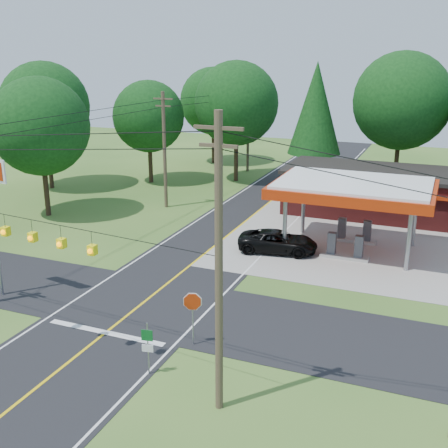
% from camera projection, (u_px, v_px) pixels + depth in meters
% --- Properties ---
extents(ground, '(120.00, 120.00, 0.00)m').
position_uv_depth(ground, '(143.00, 304.00, 30.89)').
color(ground, '#356222').
rests_on(ground, ground).
extents(main_highway, '(8.00, 120.00, 0.02)m').
position_uv_depth(main_highway, '(143.00, 303.00, 30.89)').
color(main_highway, black).
rests_on(main_highway, ground).
extents(cross_road, '(70.00, 7.00, 0.02)m').
position_uv_depth(cross_road, '(143.00, 303.00, 30.89)').
color(cross_road, black).
rests_on(cross_road, ground).
extents(lane_center_yellow, '(0.15, 110.00, 0.00)m').
position_uv_depth(lane_center_yellow, '(143.00, 303.00, 30.88)').
color(lane_center_yellow, yellow).
rests_on(lane_center_yellow, main_highway).
extents(gas_canopy, '(10.60, 7.40, 4.88)m').
position_uv_depth(gas_canopy, '(353.00, 190.00, 37.86)').
color(gas_canopy, gray).
rests_on(gas_canopy, ground).
extents(convenience_store, '(16.40, 7.55, 3.80)m').
position_uv_depth(convenience_store, '(384.00, 192.00, 47.03)').
color(convenience_store, maroon).
rests_on(convenience_store, ground).
extents(utility_pole_near_right, '(1.80, 0.30, 11.50)m').
position_uv_depth(utility_pole_near_right, '(219.00, 265.00, 20.22)').
color(utility_pole_near_right, '#473828').
rests_on(utility_pole_near_right, ground).
extents(utility_pole_far_left, '(1.80, 0.30, 10.00)m').
position_uv_depth(utility_pole_far_left, '(164.00, 149.00, 48.11)').
color(utility_pole_far_left, '#473828').
rests_on(utility_pole_far_left, ground).
extents(utility_pole_north, '(0.30, 0.30, 9.50)m').
position_uv_depth(utility_pole_north, '(248.00, 129.00, 62.73)').
color(utility_pole_north, '#473828').
rests_on(utility_pole_north, ground).
extents(overhead_beacons, '(17.04, 2.04, 1.03)m').
position_uv_depth(overhead_beacons, '(45.00, 224.00, 24.09)').
color(overhead_beacons, black).
rests_on(overhead_beacons, ground).
extents(treeline_backdrop, '(70.27, 51.59, 13.30)m').
position_uv_depth(treeline_backdrop, '(284.00, 119.00, 49.56)').
color(treeline_backdrop, '#332316').
rests_on(treeline_backdrop, ground).
extents(suv_car, '(6.20, 6.20, 1.50)m').
position_uv_depth(suv_car, '(278.00, 242.00, 38.48)').
color(suv_car, black).
rests_on(suv_car, ground).
extents(octagonal_stop_sign, '(0.88, 0.36, 2.71)m').
position_uv_depth(octagonal_stop_sign, '(193.00, 306.00, 26.00)').
color(octagonal_stop_sign, gray).
rests_on(octagonal_stop_sign, ground).
extents(route_sign_post, '(0.50, 0.13, 2.45)m').
position_uv_depth(route_sign_post, '(148.00, 344.00, 23.76)').
color(route_sign_post, gray).
rests_on(route_sign_post, ground).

